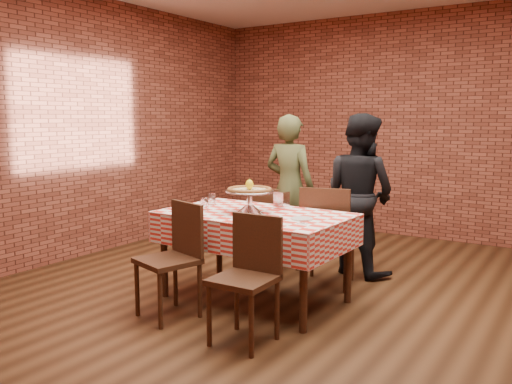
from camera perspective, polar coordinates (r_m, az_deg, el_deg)
ground at (r=4.63m, az=4.51°, el=-11.57°), size 6.00×6.00×0.00m
back_wall at (r=7.15m, az=16.26°, el=6.89°), size 5.50×0.00×5.50m
table at (r=4.54m, az=-0.13°, el=-7.00°), size 1.57×0.97×0.75m
tablecloth at (r=4.48m, az=-0.13°, el=-3.91°), size 1.60×1.00×0.26m
pizza_stand at (r=4.43m, az=-0.70°, el=-1.09°), size 0.55×0.55×0.19m
pizza at (r=4.41m, az=-0.71°, el=0.18°), size 0.49×0.49×0.03m
lemon at (r=4.41m, az=-0.71°, el=0.80°), size 0.09×0.09×0.09m
water_glass_left at (r=4.59m, az=-5.55°, el=-1.30°), size 0.07×0.07×0.11m
water_glass_right at (r=4.87m, az=-4.77°, el=-0.76°), size 0.07×0.07×0.11m
side_plate at (r=4.17m, az=4.98°, el=-2.90°), size 0.18×0.18×0.01m
sweetener_packet_a at (r=4.01m, az=4.88°, el=-3.40°), size 0.06×0.04×0.00m
sweetener_packet_b at (r=4.01m, az=5.19°, el=-3.39°), size 0.05×0.04×0.00m
condiment_caddy at (r=4.62m, az=2.77°, el=-0.90°), size 0.12×0.11×0.16m
chair_near_left at (r=4.19m, az=-9.51°, el=-7.38°), size 0.51×0.51×0.89m
chair_near_right at (r=3.67m, az=-1.37°, el=-9.63°), size 0.41×0.41×0.88m
chair_far_left at (r=5.36m, az=2.02°, el=-4.00°), size 0.44×0.44×0.87m
chair_far_right at (r=4.97m, az=7.81°, el=-4.66°), size 0.55×0.55×0.94m
diner_olive at (r=5.83m, az=3.64°, el=0.53°), size 0.58×0.39×1.59m
diner_black at (r=5.35m, az=11.09°, el=-0.24°), size 0.92×0.80×1.59m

